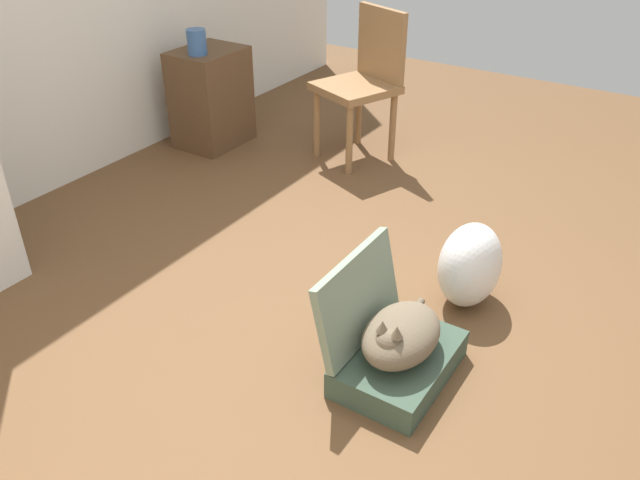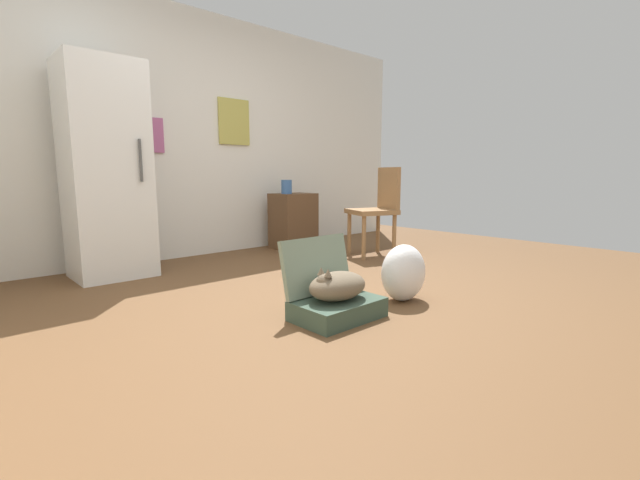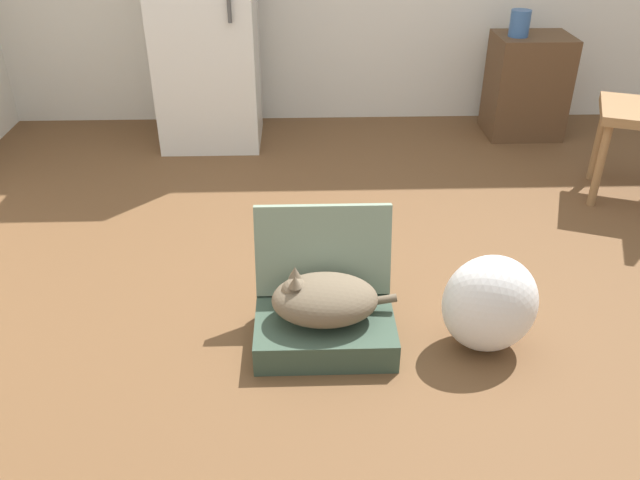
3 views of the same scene
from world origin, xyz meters
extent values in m
plane|color=brown|center=(0.00, 0.00, 0.00)|extent=(7.68, 7.68, 0.00)
cube|color=#384C3D|center=(-0.29, -0.35, 0.06)|extent=(0.54, 0.37, 0.12)
cube|color=gray|center=(-0.29, -0.15, 0.31)|extent=(0.54, 0.11, 0.37)
ellipsoid|color=brown|center=(-0.29, -0.35, 0.21)|extent=(0.40, 0.28, 0.17)
sphere|color=brown|center=(-0.40, -0.35, 0.25)|extent=(0.11, 0.11, 0.11)
cone|color=brown|center=(-0.40, -0.38, 0.32)|extent=(0.05, 0.05, 0.05)
cone|color=brown|center=(-0.40, -0.32, 0.32)|extent=(0.05, 0.05, 0.05)
cylinder|color=brown|center=(-0.10, -0.31, 0.16)|extent=(0.20, 0.03, 0.07)
ellipsoid|color=white|center=(0.33, -0.38, 0.20)|extent=(0.36, 0.28, 0.40)
cube|color=brown|center=(1.14, 1.85, 0.33)|extent=(0.48, 0.38, 0.66)
cylinder|color=#38609E|center=(1.02, 1.82, 0.74)|extent=(0.13, 0.13, 0.16)
cylinder|color=olive|center=(1.35, 1.11, 0.23)|extent=(0.04, 0.04, 0.46)
cylinder|color=olive|center=(1.22, 0.78, 0.23)|extent=(0.04, 0.04, 0.46)
cylinder|color=olive|center=(1.69, 0.98, 0.23)|extent=(0.04, 0.04, 0.46)
cylinder|color=olive|center=(1.56, 0.65, 0.23)|extent=(0.04, 0.04, 0.46)
cube|color=olive|center=(1.46, 0.88, 0.49)|extent=(0.59, 0.58, 0.05)
cube|color=olive|center=(1.65, 0.80, 0.74)|extent=(0.19, 0.41, 0.45)
camera|label=1|loc=(-2.10, -1.14, 1.84)|focal=36.40mm
camera|label=2|loc=(-2.10, -2.16, 0.89)|focal=24.01mm
camera|label=3|loc=(-0.37, -2.33, 1.65)|focal=36.30mm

